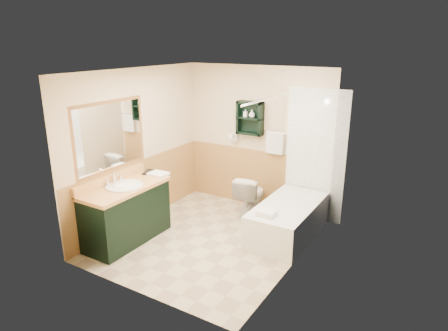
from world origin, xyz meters
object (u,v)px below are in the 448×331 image
wall_shelf (250,118)px  soap_bottle_b (252,114)px  soap_bottle_a (245,115)px  bathtub (288,220)px  vanity (127,214)px  vanity_book (144,165)px  hair_dryer (235,136)px  toilet (251,196)px

wall_shelf → soap_bottle_b: (0.04, -0.01, 0.07)m
soap_bottle_a → bathtub: bearing=-32.2°
vanity → vanity_book: bearing=105.4°
hair_dryer → toilet: hair_dryer is taller
hair_dryer → soap_bottle_b: soap_bottle_b is taller
wall_shelf → bathtub: (1.03, -0.70, -1.30)m
vanity → bathtub: 2.34m
vanity → toilet: bearing=56.3°
toilet → soap_bottle_a: soap_bottle_a is taller
hair_dryer → vanity: (-0.59, -2.06, -0.78)m
soap_bottle_a → vanity_book: bearing=-124.5°
vanity → bathtub: (1.92, 1.33, -0.17)m
toilet → bathtub: bearing=149.5°
hair_dryer → soap_bottle_b: bearing=-5.0°
toilet → soap_bottle_b: (-0.18, 0.35, 1.27)m
hair_dryer → soap_bottle_a: 0.45m
wall_shelf → vanity: bearing=-113.8°
vanity_book → soap_bottle_b: size_ratio=1.83×
vanity → toilet: vanity is taller
hair_dryer → vanity: hair_dryer is taller
vanity_book → soap_bottle_a: (0.98, 1.43, 0.64)m
bathtub → soap_bottle_a: 1.87m
hair_dryer → soap_bottle_a: bearing=-7.7°
vanity → soap_bottle_b: 2.53m
hair_dryer → toilet: (0.52, -0.38, -0.86)m
wall_shelf → soap_bottle_b: size_ratio=4.21×
wall_shelf → bathtub: bearing=-34.4°
wall_shelf → vanity_book: size_ratio=2.30×
vanity → bathtub: bearing=34.7°
hair_dryer → wall_shelf: bearing=-4.8°
wall_shelf → vanity: wall_shelf is taller
bathtub → soap_bottle_a: size_ratio=11.57×
hair_dryer → vanity_book: size_ratio=1.01×
toilet → soap_bottle_b: 1.33m
vanity_book → vanity: bearing=-93.8°
bathtub → vanity_book: bearing=-160.7°
bathtub → vanity: bearing=-145.3°
soap_bottle_b → toilet: bearing=-62.1°
vanity → bathtub: size_ratio=0.88×
toilet → soap_bottle_a: size_ratio=5.41×
soap_bottle_b → hair_dryer: bearing=175.0°
soap_bottle_a → soap_bottle_b: size_ratio=0.99×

